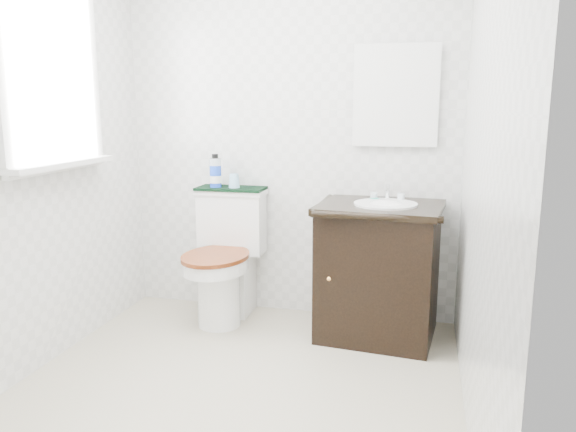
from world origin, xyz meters
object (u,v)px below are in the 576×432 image
at_px(vanity, 379,267).
at_px(trash_bin, 346,317).
at_px(toilet, 226,264).
at_px(cup, 234,181).
at_px(mouthwash_bottle, 215,172).

height_order(vanity, trash_bin, vanity).
bearing_deg(trash_bin, toilet, 168.63).
bearing_deg(cup, vanity, -9.60).
distance_m(toilet, trash_bin, 0.87).
relative_size(toilet, mouthwash_bottle, 3.84).
distance_m(mouthwash_bottle, cup, 0.14).
xyz_separation_m(mouthwash_bottle, cup, (0.13, 0.00, -0.05)).
bearing_deg(mouthwash_bottle, cup, 1.11).
distance_m(toilet, vanity, 1.00).
relative_size(toilet, trash_bin, 3.13).
xyz_separation_m(toilet, vanity, (1.00, -0.06, 0.06)).
distance_m(vanity, trash_bin, 0.36).
bearing_deg(toilet, cup, 73.37).
bearing_deg(toilet, vanity, -3.55).
distance_m(toilet, mouthwash_bottle, 0.61).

